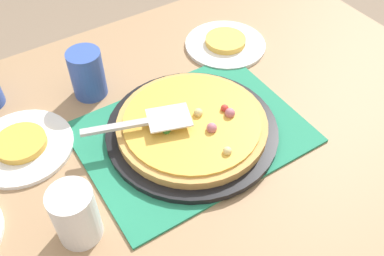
% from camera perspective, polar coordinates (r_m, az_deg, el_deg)
% --- Properties ---
extents(dining_table, '(1.40, 1.00, 0.75)m').
position_cam_1_polar(dining_table, '(1.04, 0.00, -4.87)').
color(dining_table, '#9E7A56').
rests_on(dining_table, ground_plane).
extents(placemat, '(0.48, 0.36, 0.01)m').
position_cam_1_polar(placemat, '(0.95, 0.00, -0.70)').
color(placemat, '#237F5B').
rests_on(placemat, dining_table).
extents(pizza_pan, '(0.38, 0.38, 0.01)m').
position_cam_1_polar(pizza_pan, '(0.95, 0.00, -0.29)').
color(pizza_pan, black).
rests_on(pizza_pan, placemat).
extents(pizza, '(0.33, 0.33, 0.04)m').
position_cam_1_polar(pizza, '(0.93, 0.04, 0.53)').
color(pizza, tan).
rests_on(pizza, pizza_pan).
extents(plate_near_left, '(0.22, 0.22, 0.01)m').
position_cam_1_polar(plate_near_left, '(0.99, -21.69, -2.35)').
color(plate_near_left, white).
rests_on(plate_near_left, dining_table).
extents(plate_far_right, '(0.22, 0.22, 0.01)m').
position_cam_1_polar(plate_far_right, '(1.20, 4.46, 11.03)').
color(plate_far_right, white).
rests_on(plate_far_right, dining_table).
extents(served_slice_left, '(0.11, 0.11, 0.02)m').
position_cam_1_polar(served_slice_left, '(0.99, -21.89, -1.86)').
color(served_slice_left, gold).
rests_on(served_slice_left, plate_near_left).
extents(served_slice_right, '(0.11, 0.11, 0.02)m').
position_cam_1_polar(served_slice_right, '(1.19, 4.49, 11.53)').
color(served_slice_right, '#EAB747').
rests_on(served_slice_right, plate_far_right).
extents(cup_near, '(0.08, 0.08, 0.12)m').
position_cam_1_polar(cup_near, '(1.04, -13.79, 7.05)').
color(cup_near, '#3351AD').
rests_on(cup_near, dining_table).
extents(cup_far, '(0.08, 0.08, 0.12)m').
position_cam_1_polar(cup_far, '(0.79, -15.27, -11.10)').
color(cup_far, white).
rests_on(cup_far, dining_table).
extents(pizza_server, '(0.23, 0.11, 0.01)m').
position_cam_1_polar(pizza_server, '(0.90, -6.08, 0.86)').
color(pizza_server, silver).
rests_on(pizza_server, pizza).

